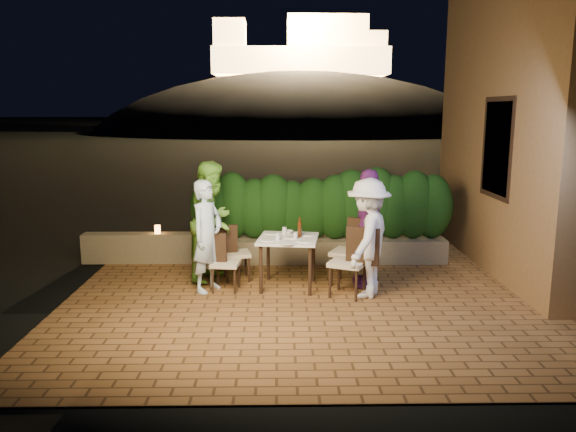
{
  "coord_description": "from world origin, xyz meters",
  "views": [
    {
      "loc": [
        -0.56,
        -7.08,
        2.58
      ],
      "look_at": [
        -0.42,
        0.96,
        1.05
      ],
      "focal_mm": 35.0,
      "sensor_mm": 36.0,
      "label": 1
    }
  ],
  "objects_px": {
    "dining_table": "(288,263)",
    "chair_right_front": "(348,261)",
    "diner_blue": "(207,236)",
    "parapet_lamp": "(158,229)",
    "diner_white": "(368,238)",
    "chair_left_front": "(226,262)",
    "diner_purple": "(368,228)",
    "beer_bottle": "(300,227)",
    "chair_left_back": "(236,252)",
    "chair_right_back": "(349,251)",
    "bowl": "(287,232)",
    "diner_green": "(213,221)"
  },
  "relations": [
    {
      "from": "bowl",
      "to": "diner_purple",
      "type": "xyz_separation_m",
      "value": [
        1.19,
        -0.19,
        0.1
      ]
    },
    {
      "from": "diner_purple",
      "to": "parapet_lamp",
      "type": "xyz_separation_m",
      "value": [
        -3.38,
        1.34,
        -0.3
      ]
    },
    {
      "from": "diner_blue",
      "to": "diner_green",
      "type": "height_order",
      "value": "diner_green"
    },
    {
      "from": "beer_bottle",
      "to": "chair_right_front",
      "type": "bearing_deg",
      "value": -33.7
    },
    {
      "from": "chair_right_back",
      "to": "diner_blue",
      "type": "relative_size",
      "value": 0.64
    },
    {
      "from": "beer_bottle",
      "to": "diner_white",
      "type": "height_order",
      "value": "diner_white"
    },
    {
      "from": "dining_table",
      "to": "diner_green",
      "type": "height_order",
      "value": "diner_green"
    },
    {
      "from": "dining_table",
      "to": "diner_purple",
      "type": "distance_m",
      "value": 1.28
    },
    {
      "from": "bowl",
      "to": "chair_right_front",
      "type": "xyz_separation_m",
      "value": [
        0.83,
        -0.69,
        -0.27
      ]
    },
    {
      "from": "chair_right_back",
      "to": "parapet_lamp",
      "type": "height_order",
      "value": "chair_right_back"
    },
    {
      "from": "chair_left_back",
      "to": "parapet_lamp",
      "type": "relative_size",
      "value": 6.16
    },
    {
      "from": "beer_bottle",
      "to": "parapet_lamp",
      "type": "distance_m",
      "value": 2.77
    },
    {
      "from": "beer_bottle",
      "to": "chair_right_back",
      "type": "bearing_deg",
      "value": 7.11
    },
    {
      "from": "diner_blue",
      "to": "parapet_lamp",
      "type": "height_order",
      "value": "diner_blue"
    },
    {
      "from": "dining_table",
      "to": "diner_blue",
      "type": "bearing_deg",
      "value": -173.67
    },
    {
      "from": "diner_green",
      "to": "diner_purple",
      "type": "xyz_separation_m",
      "value": [
        2.32,
        -0.35,
        -0.04
      ]
    },
    {
      "from": "diner_green",
      "to": "diner_purple",
      "type": "height_order",
      "value": "diner_green"
    },
    {
      "from": "chair_left_front",
      "to": "diner_blue",
      "type": "xyz_separation_m",
      "value": [
        -0.26,
        0.01,
        0.39
      ]
    },
    {
      "from": "chair_left_back",
      "to": "parapet_lamp",
      "type": "height_order",
      "value": "chair_left_back"
    },
    {
      "from": "beer_bottle",
      "to": "diner_blue",
      "type": "bearing_deg",
      "value": -172.85
    },
    {
      "from": "chair_left_front",
      "to": "chair_left_back",
      "type": "relative_size",
      "value": 0.98
    },
    {
      "from": "diner_white",
      "to": "diner_purple",
      "type": "bearing_deg",
      "value": -163.95
    },
    {
      "from": "chair_left_back",
      "to": "chair_right_front",
      "type": "distance_m",
      "value": 1.79
    },
    {
      "from": "dining_table",
      "to": "chair_right_back",
      "type": "bearing_deg",
      "value": 8.17
    },
    {
      "from": "chair_right_front",
      "to": "diner_blue",
      "type": "distance_m",
      "value": 2.02
    },
    {
      "from": "diner_purple",
      "to": "beer_bottle",
      "type": "bearing_deg",
      "value": -84.13
    },
    {
      "from": "chair_left_back",
      "to": "chair_right_back",
      "type": "bearing_deg",
      "value": -20.51
    },
    {
      "from": "chair_left_back",
      "to": "diner_purple",
      "type": "height_order",
      "value": "diner_purple"
    },
    {
      "from": "chair_left_back",
      "to": "diner_white",
      "type": "height_order",
      "value": "diner_white"
    },
    {
      "from": "diner_blue",
      "to": "parapet_lamp",
      "type": "distance_m",
      "value": 1.9
    },
    {
      "from": "chair_right_front",
      "to": "chair_left_front",
      "type": "bearing_deg",
      "value": 16.11
    },
    {
      "from": "beer_bottle",
      "to": "diner_white",
      "type": "bearing_deg",
      "value": -25.08
    },
    {
      "from": "dining_table",
      "to": "beer_bottle",
      "type": "xyz_separation_m",
      "value": [
        0.17,
        0.04,
        0.52
      ]
    },
    {
      "from": "chair_right_front",
      "to": "parapet_lamp",
      "type": "xyz_separation_m",
      "value": [
        -3.03,
        1.84,
        0.07
      ]
    },
    {
      "from": "diner_blue",
      "to": "parapet_lamp",
      "type": "relative_size",
      "value": 11.52
    },
    {
      "from": "dining_table",
      "to": "chair_left_front",
      "type": "height_order",
      "value": "chair_left_front"
    },
    {
      "from": "parapet_lamp",
      "to": "diner_green",
      "type": "bearing_deg",
      "value": -42.87
    },
    {
      "from": "chair_right_back",
      "to": "diner_white",
      "type": "relative_size",
      "value": 0.62
    },
    {
      "from": "diner_blue",
      "to": "chair_left_front",
      "type": "bearing_deg",
      "value": -61.18
    },
    {
      "from": "chair_left_back",
      "to": "diner_green",
      "type": "bearing_deg",
      "value": 159.18
    },
    {
      "from": "chair_left_back",
      "to": "parapet_lamp",
      "type": "xyz_separation_m",
      "value": [
        -1.42,
        1.05,
        0.14
      ]
    },
    {
      "from": "chair_left_back",
      "to": "diner_blue",
      "type": "bearing_deg",
      "value": -137.42
    },
    {
      "from": "parapet_lamp",
      "to": "diner_white",
      "type": "bearing_deg",
      "value": -29.06
    },
    {
      "from": "diner_white",
      "to": "diner_purple",
      "type": "relative_size",
      "value": 0.95
    },
    {
      "from": "chair_right_front",
      "to": "beer_bottle",
      "type": "bearing_deg",
      "value": -8.89
    },
    {
      "from": "dining_table",
      "to": "chair_right_front",
      "type": "distance_m",
      "value": 0.92
    },
    {
      "from": "chair_right_front",
      "to": "parapet_lamp",
      "type": "distance_m",
      "value": 3.54
    },
    {
      "from": "chair_right_front",
      "to": "diner_green",
      "type": "distance_m",
      "value": 2.17
    },
    {
      "from": "chair_left_back",
      "to": "diner_white",
      "type": "xyz_separation_m",
      "value": [
        1.88,
        -0.79,
        0.4
      ]
    },
    {
      "from": "chair_right_front",
      "to": "parapet_lamp",
      "type": "relative_size",
      "value": 7.15
    }
  ]
}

